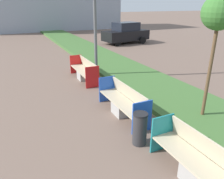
% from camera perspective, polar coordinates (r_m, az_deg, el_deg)
% --- Properties ---
extents(planter_grass_strip, '(2.80, 120.00, 0.18)m').
position_cam_1_polar(planter_grass_strip, '(12.66, 0.53, 6.38)').
color(planter_grass_strip, '#426B33').
rests_on(planter_grass_strip, ground).
extents(bench_teal_frame, '(0.65, 2.46, 0.94)m').
position_cam_1_polar(bench_teal_frame, '(4.92, 22.27, -18.26)').
color(bench_teal_frame, '#9E9B96').
rests_on(bench_teal_frame, ground).
extents(bench_blue_frame, '(0.65, 2.42, 0.94)m').
position_cam_1_polar(bench_blue_frame, '(7.11, 2.92, -3.64)').
color(bench_blue_frame, '#9E9B96').
rests_on(bench_blue_frame, ground).
extents(bench_red_frame, '(0.65, 2.45, 0.94)m').
position_cam_1_polar(bench_red_frame, '(10.50, -7.21, 4.63)').
color(bench_red_frame, '#9E9B96').
rests_on(bench_red_frame, ground).
extents(litter_bin, '(0.38, 0.38, 0.88)m').
position_cam_1_polar(litter_bin, '(5.67, 7.27, -10.12)').
color(litter_bin, '#2D2D30').
rests_on(litter_bin, ground).
extents(sapling_tree_near, '(0.95, 0.95, 3.66)m').
position_cam_1_polar(sapling_tree_near, '(6.68, 26.22, 17.18)').
color(sapling_tree_near, brown).
rests_on(sapling_tree_near, ground).
extents(parked_car_distant, '(4.41, 2.35, 1.86)m').
position_cam_1_polar(parked_car_distant, '(20.38, 3.61, 14.49)').
color(parked_car_distant, black).
rests_on(parked_car_distant, ground).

